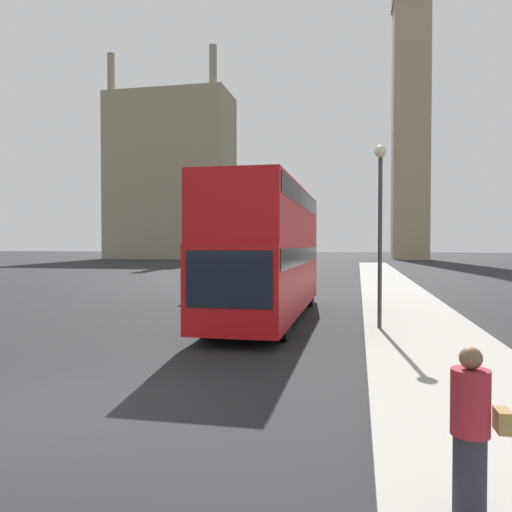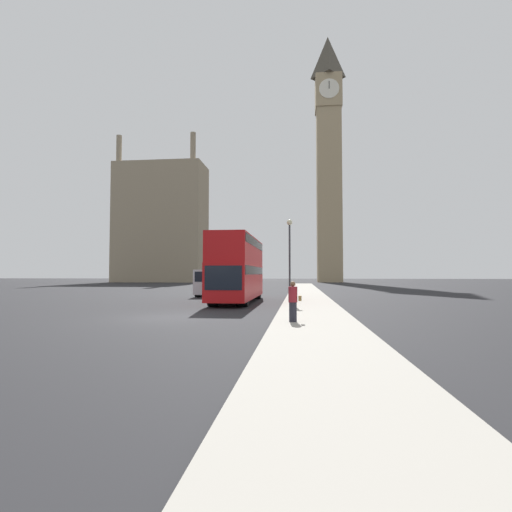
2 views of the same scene
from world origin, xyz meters
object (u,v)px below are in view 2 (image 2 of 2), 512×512
at_px(pedestrian, 293,301).
at_px(street_lamp, 290,247).
at_px(clock_tower, 329,155).
at_px(red_double_decker_bus, 238,266).
at_px(parked_sedan, 239,283).
at_px(white_van, 212,282).

distance_m(pedestrian, street_lamp, 10.68).
bearing_deg(pedestrian, clock_tower, 84.79).
bearing_deg(street_lamp, pedestrian, -87.89).
distance_m(clock_tower, red_double_decker_bus, 76.40).
distance_m(red_double_decker_bus, pedestrian, 13.16).
xyz_separation_m(pedestrian, parked_sedan, (-8.08, 39.09, -0.24)).
relative_size(clock_tower, white_van, 11.23).
bearing_deg(clock_tower, street_lamp, -96.25).
relative_size(pedestrian, parked_sedan, 0.33).
xyz_separation_m(clock_tower, parked_sedan, (-15.58, -43.17, -30.53)).
bearing_deg(street_lamp, white_van, 126.84).
xyz_separation_m(red_double_decker_bus, pedestrian, (4.08, -12.41, -1.59)).
xyz_separation_m(clock_tower, white_van, (-15.16, -62.24, -29.95)).
relative_size(red_double_decker_bus, white_van, 2.04).
bearing_deg(clock_tower, white_van, -103.69).
height_order(pedestrian, parked_sedan, pedestrian).
height_order(clock_tower, red_double_decker_bus, clock_tower).
height_order(clock_tower, street_lamp, clock_tower).
bearing_deg(parked_sedan, red_double_decker_bus, -81.48).
distance_m(white_van, street_lamp, 12.39).
height_order(clock_tower, pedestrian, clock_tower).
bearing_deg(red_double_decker_bus, pedestrian, -71.79).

